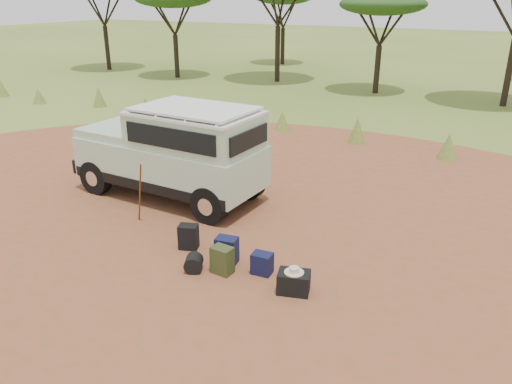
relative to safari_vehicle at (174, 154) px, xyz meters
The scene contains 12 objects.
ground 3.35m from the safari_vehicle, 38.49° to the right, with size 140.00×140.00×0.00m, color #556925.
dirt_clearing 3.35m from the safari_vehicle, 38.49° to the right, with size 23.00×23.00×0.01m, color brown.
grass_fringe 7.23m from the safari_vehicle, 68.94° to the left, with size 36.60×1.60×0.90m.
safari_vehicle is the anchor object (origin of this frame).
walking_staff 1.71m from the safari_vehicle, 80.46° to the right, with size 0.04×0.04×1.53m, color brown.
backpack_black 2.93m from the safari_vehicle, 48.46° to the right, with size 0.37×0.27×0.51m, color black.
backpack_navy 3.70m from the safari_vehicle, 38.23° to the right, with size 0.40×0.29×0.53m, color #12153B.
backpack_olive 4.01m from the safari_vehicle, 41.19° to the right, with size 0.38×0.27×0.52m, color #2E3B1B.
duffel_navy 4.34m from the safari_vehicle, 32.11° to the right, with size 0.36×0.27×0.41m, color #12153B.
hard_case 5.12m from the safari_vehicle, 30.27° to the right, with size 0.54×0.38×0.38m, color black.
stuff_sack 3.82m from the safari_vehicle, 48.56° to the right, with size 0.32×0.32×0.32m, color black.
safari_hat 5.09m from the safari_vehicle, 30.27° to the right, with size 0.34×0.34×0.10m.
Camera 1 is at (4.77, -7.31, 4.76)m, focal length 35.00 mm.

